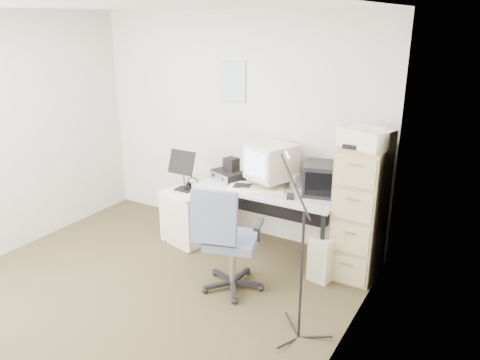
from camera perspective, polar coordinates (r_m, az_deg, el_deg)
The scene contains 22 objects.
floor at distance 4.47m, azimuth -12.69°, elevation -13.97°, with size 3.60×3.60×0.01m, color #443925.
ceiling at distance 3.77m, azimuth -15.59°, elevation 19.95°, with size 3.60×3.60×0.01m, color white.
wall_back at distance 5.33m, azimuth -0.51°, elevation 6.61°, with size 3.60×0.02×2.50m, color beige.
wall_right at distance 3.03m, azimuth 11.46°, elevation -3.59°, with size 0.02×3.60×2.50m, color beige.
wall_calendar at distance 5.25m, azimuth -0.79°, elevation 11.95°, with size 0.30×0.02×0.44m, color white.
filing_cabinet at distance 4.63m, azimuth 14.49°, elevation -3.75°, with size 0.40×0.60×1.30m, color tan.
printer at distance 4.37m, azimuth 15.11°, elevation 4.99°, with size 0.45×0.31×0.17m, color beige.
desk at distance 5.03m, azimuth 3.67°, elevation -4.85°, with size 1.50×0.70×0.73m, color #B6B6B6.
crt_monitor at distance 4.88m, azimuth 3.85°, elevation 1.80°, with size 0.41×0.43×0.45m, color beige.
crt_tv at distance 4.74m, azimuth 9.98°, elevation 0.16°, with size 0.35×0.37×0.32m, color black.
desk_speaker at distance 4.90m, azimuth 6.74°, elevation -0.07°, with size 0.08×0.08×0.15m, color beige.
keyboard at distance 4.79m, azimuth 2.72°, elevation -1.18°, with size 0.45×0.16×0.02m, color beige.
mouse at distance 4.62m, azimuth 6.15°, elevation -2.00°, with size 0.07×0.12×0.04m, color black.
radio_receiver at distance 5.12m, azimuth -1.50°, elevation 0.59°, with size 0.34×0.24×0.10m, color black.
radio_speaker at distance 5.11m, azimuth -1.07°, elevation 1.95°, with size 0.14×0.13×0.14m, color black.
papers at distance 4.89m, azimuth -0.10°, elevation -0.77°, with size 0.22×0.30×0.02m, color white.
pc_tower at distance 4.72m, azimuth 10.76°, elevation -8.81°, with size 0.21×0.47×0.44m, color beige.
office_chair at distance 4.28m, azimuth -0.94°, elevation -7.14°, with size 0.59×0.59×1.02m, color slate.
side_cart at distance 5.29m, azimuth -6.56°, elevation -4.46°, with size 0.48×0.38×0.60m, color silver.
music_stand at distance 5.16m, azimuth -6.89°, elevation 1.22°, with size 0.32×0.17×0.47m, color black.
headphones at distance 5.17m, azimuth -5.74°, elevation -0.78°, with size 0.17×0.17×0.03m, color black.
mic_stand at distance 3.58m, azimuth 7.59°, elevation -9.48°, with size 0.02×0.02×1.40m, color black.
Camera 1 is at (2.66, -2.67, 2.40)m, focal length 35.00 mm.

